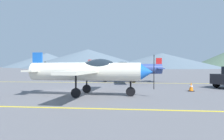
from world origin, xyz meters
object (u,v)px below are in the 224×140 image
airplane_far (68,68)px  airplane_mid (128,68)px  airplane_near (90,71)px  traffic_cone_front (191,87)px

airplane_far → airplane_mid: bearing=-37.2°
airplane_mid → airplane_near: bearing=-99.9°
airplane_near → airplane_mid: (1.77, 10.17, 0.00)m
airplane_mid → airplane_far: bearing=142.8°
airplane_mid → traffic_cone_front: bearing=-59.4°
airplane_far → traffic_cone_front: 18.79m
airplane_mid → airplane_far: size_ratio=1.00×
airplane_mid → traffic_cone_front: size_ratio=13.94×
airplane_near → airplane_mid: size_ratio=1.00×
traffic_cone_front → airplane_mid: bearing=120.6°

